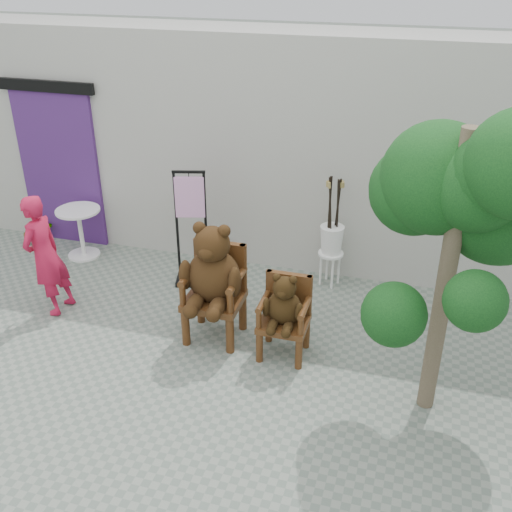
# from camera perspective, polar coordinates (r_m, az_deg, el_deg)

# --- Properties ---
(ground_plane) EXTENTS (60.00, 60.00, 0.00)m
(ground_plane) POSITION_cam_1_polar(r_m,az_deg,el_deg) (6.15, -5.61, -12.14)
(ground_plane) COLOR gray
(ground_plane) RESTS_ON ground
(back_wall) EXTENTS (9.00, 1.00, 3.00)m
(back_wall) POSITION_cam_1_polar(r_m,az_deg,el_deg) (8.05, 2.01, 10.19)
(back_wall) COLOR #AFAEA4
(back_wall) RESTS_ON ground
(doorway) EXTENTS (1.40, 0.11, 2.33)m
(doorway) POSITION_cam_1_polar(r_m,az_deg,el_deg) (8.90, -18.19, 8.30)
(doorway) COLOR #472163
(doorway) RESTS_ON ground
(chair_big) EXTENTS (0.69, 0.73, 1.39)m
(chair_big) POSITION_cam_1_polar(r_m,az_deg,el_deg) (6.40, -4.09, -1.89)
(chair_big) COLOR #3F210D
(chair_big) RESTS_ON ground
(chair_small) EXTENTS (0.51, 0.52, 0.97)m
(chair_small) POSITION_cam_1_polar(r_m,az_deg,el_deg) (6.23, 2.73, -5.00)
(chair_small) COLOR #3F210D
(chair_small) RESTS_ON ground
(person) EXTENTS (0.38, 0.55, 1.44)m
(person) POSITION_cam_1_polar(r_m,az_deg,el_deg) (7.32, -19.44, 0.02)
(person) COLOR #B6163A
(person) RESTS_ON ground
(cafe_table) EXTENTS (0.60, 0.60, 0.70)m
(cafe_table) POSITION_cam_1_polar(r_m,az_deg,el_deg) (8.60, -16.40, 2.65)
(cafe_table) COLOR white
(cafe_table) RESTS_ON ground
(display_stand) EXTENTS (0.53, 0.46, 1.51)m
(display_stand) POSITION_cam_1_polar(r_m,az_deg,el_deg) (7.59, -6.09, 1.44)
(display_stand) COLOR black
(display_stand) RESTS_ON ground
(stool_bucket) EXTENTS (0.32, 0.32, 1.45)m
(stool_bucket) POSITION_cam_1_polar(r_m,az_deg,el_deg) (7.52, 7.22, 1.60)
(stool_bucket) COLOR white
(stool_bucket) RESTS_ON ground
(tree) EXTENTS (1.59, 1.64, 2.93)m
(tree) POSITION_cam_1_polar(r_m,az_deg,el_deg) (5.19, 19.87, 5.70)
(tree) COLOR #4A3E2C
(tree) RESTS_ON ground
(potted_plant) EXTENTS (0.40, 0.37, 0.36)m
(potted_plant) POSITION_cam_1_polar(r_m,az_deg,el_deg) (9.31, -20.10, 2.24)
(potted_plant) COLOR black
(potted_plant) RESTS_ON ground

